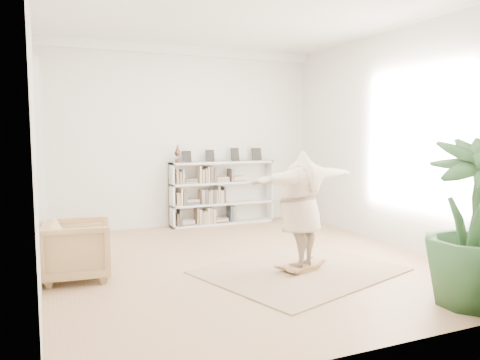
{
  "coord_description": "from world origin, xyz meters",
  "views": [
    {
      "loc": [
        -2.7,
        -6.17,
        1.93
      ],
      "look_at": [
        0.11,
        0.4,
        1.18
      ],
      "focal_mm": 35.0,
      "sensor_mm": 36.0,
      "label": 1
    }
  ],
  "objects_px": {
    "armchair": "(78,250)",
    "houseplant": "(473,223)",
    "rocker_board": "(300,267)",
    "bookshelf": "(222,193)",
    "person": "(301,206)"
  },
  "relations": [
    {
      "from": "armchair",
      "to": "houseplant",
      "type": "height_order",
      "value": "houseplant"
    },
    {
      "from": "armchair",
      "to": "rocker_board",
      "type": "height_order",
      "value": "armchair"
    },
    {
      "from": "bookshelf",
      "to": "person",
      "type": "xyz_separation_m",
      "value": [
        -0.22,
        -3.55,
        0.28
      ]
    },
    {
      "from": "person",
      "to": "houseplant",
      "type": "xyz_separation_m",
      "value": [
        1.09,
        -1.82,
        0.01
      ]
    },
    {
      "from": "bookshelf",
      "to": "rocker_board",
      "type": "relative_size",
      "value": 3.76
    },
    {
      "from": "armchair",
      "to": "bookshelf",
      "type": "bearing_deg",
      "value": -42.9
    },
    {
      "from": "armchair",
      "to": "person",
      "type": "distance_m",
      "value": 3.01
    },
    {
      "from": "bookshelf",
      "to": "armchair",
      "type": "height_order",
      "value": "bookshelf"
    },
    {
      "from": "bookshelf",
      "to": "houseplant",
      "type": "xyz_separation_m",
      "value": [
        0.88,
        -5.37,
        0.29
      ]
    },
    {
      "from": "houseplant",
      "to": "person",
      "type": "bearing_deg",
      "value": 121.06
    },
    {
      "from": "bookshelf",
      "to": "person",
      "type": "height_order",
      "value": "person"
    },
    {
      "from": "rocker_board",
      "to": "houseplant",
      "type": "relative_size",
      "value": 0.32
    },
    {
      "from": "bookshelf",
      "to": "houseplant",
      "type": "height_order",
      "value": "houseplant"
    },
    {
      "from": "bookshelf",
      "to": "armchair",
      "type": "bearing_deg",
      "value": -138.81
    },
    {
      "from": "rocker_board",
      "to": "houseplant",
      "type": "distance_m",
      "value": 2.29
    }
  ]
}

